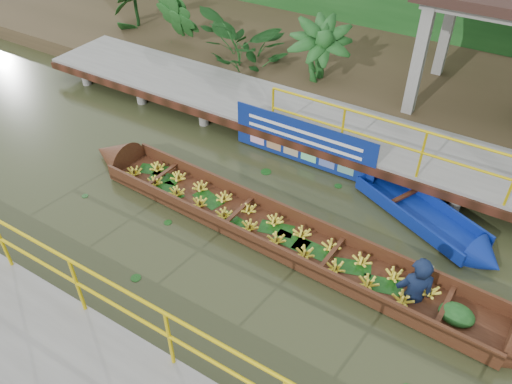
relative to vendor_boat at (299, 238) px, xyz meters
The scene contains 7 objects.
ground 0.98m from the vendor_boat, 168.59° to the right, with size 80.00×80.00×0.00m, color #292F17.
land_strip 7.37m from the vendor_boat, 97.25° to the left, with size 30.00×8.00×0.45m, color #362C1B.
far_dock 3.37m from the vendor_boat, 105.69° to the left, with size 16.00×2.06×1.66m.
vendor_boat is the anchor object (origin of this frame).
moored_blue_boat 2.75m from the vendor_boat, 35.37° to the left, with size 3.12×1.99×0.73m.
blue_banner 2.58m from the vendor_boat, 116.46° to the left, with size 3.27×0.04×1.02m.
tropical_plants 5.82m from the vendor_boat, 116.98° to the left, with size 14.20×1.20×1.50m.
Camera 1 is at (3.59, -5.55, 6.38)m, focal length 35.00 mm.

